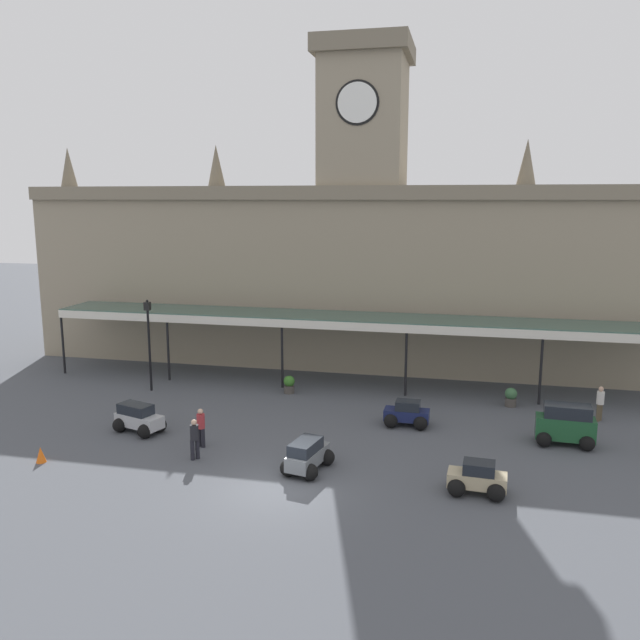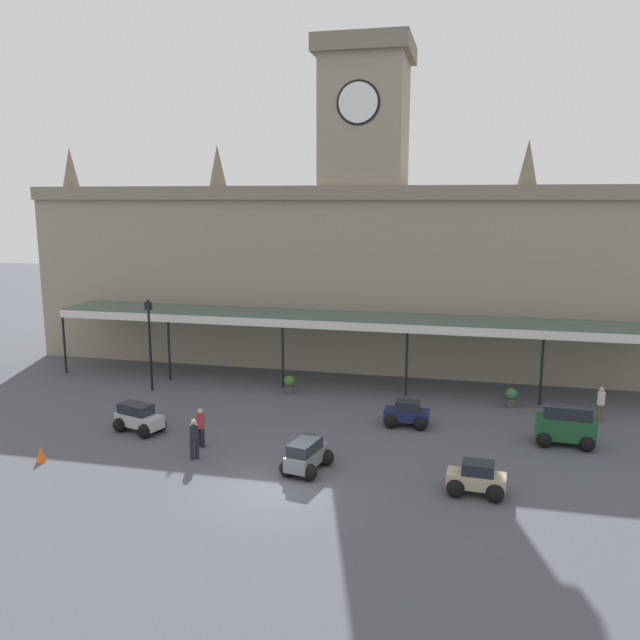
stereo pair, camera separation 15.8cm
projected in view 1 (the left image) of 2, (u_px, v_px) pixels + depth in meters
ground_plane at (279, 488)px, 23.49m from camera, size 140.00×140.00×0.00m
station_building at (362, 264)px, 40.06m from camera, size 41.84×5.68×19.32m
entrance_canopy at (347, 319)px, 35.73m from camera, size 34.04×3.26×3.93m
car_navy_sedan at (407, 415)px, 29.83m from camera, size 2.06×1.54×1.19m
car_silver_estate at (139, 420)px, 29.03m from camera, size 2.42×1.97×1.27m
car_grey_estate at (307, 457)px, 24.86m from camera, size 1.84×2.39×1.27m
car_green_van at (565, 427)px, 27.45m from camera, size 2.45×1.69×1.77m
car_beige_sedan at (477, 480)px, 22.95m from camera, size 2.10×1.60×1.19m
pedestrian_beside_cars at (201, 426)px, 27.21m from camera, size 0.37×0.34×1.67m
pedestrian_crossing_forecourt at (195, 438)px, 25.90m from camera, size 0.34×0.34×1.67m
pedestrian_near_entrance at (600, 402)px, 30.40m from camera, size 0.34×0.35×1.67m
victorian_lamppost at (149, 335)px, 34.81m from camera, size 0.30×0.30×5.02m
traffic_cone at (41, 455)px, 25.71m from camera, size 0.40×0.40×0.64m
planter_forecourt_centre at (511, 397)px, 32.61m from camera, size 0.60×0.60×0.96m
planter_by_canopy at (289, 384)px, 34.83m from camera, size 0.60×0.60×0.96m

